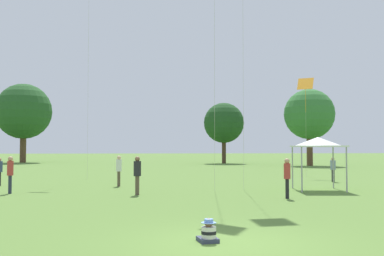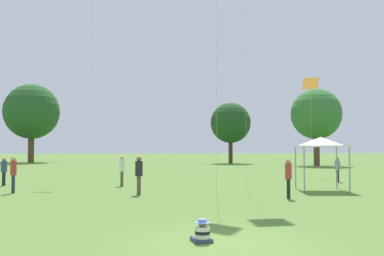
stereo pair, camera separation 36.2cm
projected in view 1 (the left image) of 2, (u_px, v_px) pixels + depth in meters
name	position (u px, v px, depth m)	size (l,w,h in m)	color
ground_plane	(227.00, 243.00, 10.28)	(300.00, 300.00, 0.00)	#567A33
seated_toddler	(208.00, 233.00, 10.38)	(0.51, 0.59, 0.55)	#383D56
person_standing_0	(287.00, 174.00, 19.24)	(0.40, 0.40, 1.72)	black
person_standing_1	(137.00, 172.00, 20.70)	(0.42, 0.42, 1.78)	brown
person_standing_2	(333.00, 167.00, 28.45)	(0.48, 0.48, 1.56)	black
person_standing_4	(10.00, 171.00, 21.27)	(0.34, 0.34, 1.76)	#282D42
person_standing_7	(119.00, 168.00, 25.26)	(0.35, 0.35, 1.72)	brown
canopy_tent	(318.00, 143.00, 23.04)	(2.68, 2.68, 2.72)	white
kite_3	(305.00, 85.00, 34.27)	(1.37, 1.19, 7.53)	orange
distant_tree_0	(224.00, 123.00, 61.45)	(5.51, 5.51, 8.29)	#473323
distant_tree_1	(309.00, 114.00, 53.87)	(6.03, 6.03, 9.19)	brown
distant_tree_2	(24.00, 112.00, 64.96)	(8.00, 8.00, 11.41)	brown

